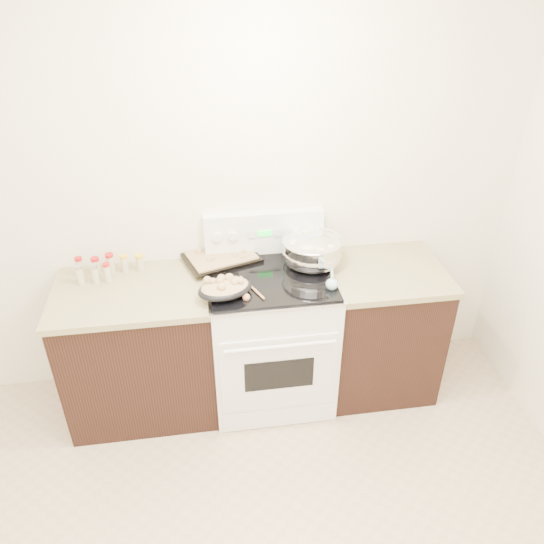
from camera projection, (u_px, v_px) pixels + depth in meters
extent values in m
cube|color=white|center=(206.00, 193.00, 3.24)|extent=(4.00, 0.05, 2.70)
cube|color=black|center=(142.00, 352.00, 3.37)|extent=(0.90, 0.64, 0.88)
cube|color=brown|center=(132.00, 292.00, 3.12)|extent=(0.93, 0.67, 0.04)
cube|color=black|center=(378.00, 329.00, 3.56)|extent=(0.70, 0.64, 0.88)
cube|color=brown|center=(386.00, 271.00, 3.32)|extent=(0.73, 0.67, 0.04)
cube|color=white|center=(271.00, 338.00, 3.45)|extent=(0.76, 0.66, 0.92)
cube|color=white|center=(279.00, 374.00, 3.17)|extent=(0.70, 0.01, 0.55)
cube|color=black|center=(279.00, 375.00, 3.17)|extent=(0.42, 0.01, 0.22)
cylinder|color=white|center=(280.00, 347.00, 3.01)|extent=(0.65, 0.02, 0.02)
cube|color=white|center=(279.00, 418.00, 3.37)|extent=(0.70, 0.01, 0.14)
cube|color=silver|center=(271.00, 278.00, 3.21)|extent=(0.78, 0.68, 0.01)
cube|color=black|center=(271.00, 276.00, 3.20)|extent=(0.74, 0.64, 0.01)
cube|color=white|center=(264.00, 232.00, 3.37)|extent=(0.76, 0.07, 0.28)
cylinder|color=white|center=(217.00, 237.00, 3.29)|extent=(0.06, 0.02, 0.06)
cylinder|color=white|center=(233.00, 236.00, 3.30)|extent=(0.06, 0.02, 0.06)
cylinder|color=white|center=(296.00, 232.00, 3.35)|extent=(0.06, 0.02, 0.06)
cylinder|color=white|center=(312.00, 231.00, 3.36)|extent=(0.06, 0.02, 0.06)
cube|color=#19E533|center=(265.00, 234.00, 3.33)|extent=(0.09, 0.00, 0.04)
cube|color=silver|center=(252.00, 235.00, 3.32)|extent=(0.05, 0.00, 0.05)
cube|color=silver|center=(277.00, 233.00, 3.34)|extent=(0.05, 0.00, 0.05)
ellipsoid|color=silver|center=(312.00, 253.00, 3.28)|extent=(0.47, 0.47, 0.22)
cylinder|color=silver|center=(311.00, 263.00, 3.31)|extent=(0.20, 0.20, 0.01)
torus|color=silver|center=(313.00, 241.00, 3.23)|extent=(0.38, 0.38, 0.02)
cylinder|color=silver|center=(312.00, 250.00, 3.27)|extent=(0.35, 0.35, 0.12)
cylinder|color=brown|center=(312.00, 242.00, 3.24)|extent=(0.33, 0.33, 0.00)
cube|color=beige|center=(307.00, 233.00, 3.33)|extent=(0.04, 0.04, 0.03)
cube|color=beige|center=(302.00, 242.00, 3.23)|extent=(0.03, 0.03, 0.03)
cube|color=beige|center=(293.00, 245.00, 3.20)|extent=(0.04, 0.04, 0.02)
cube|color=beige|center=(300.00, 235.00, 3.30)|extent=(0.04, 0.04, 0.02)
cube|color=beige|center=(305.00, 233.00, 3.33)|extent=(0.04, 0.04, 0.03)
cube|color=beige|center=(299.00, 240.00, 3.25)|extent=(0.04, 0.04, 0.02)
cube|color=beige|center=(320.00, 251.00, 3.14)|extent=(0.05, 0.05, 0.03)
cube|color=beige|center=(305.00, 244.00, 3.21)|extent=(0.03, 0.03, 0.02)
cube|color=beige|center=(321.00, 245.00, 3.20)|extent=(0.03, 0.03, 0.03)
cube|color=beige|center=(294.00, 243.00, 3.22)|extent=(0.05, 0.05, 0.03)
cube|color=beige|center=(307.00, 234.00, 3.32)|extent=(0.03, 0.03, 0.02)
cube|color=beige|center=(331.00, 248.00, 3.17)|extent=(0.04, 0.04, 0.03)
cube|color=beige|center=(314.00, 245.00, 3.20)|extent=(0.03, 0.03, 0.02)
cube|color=beige|center=(323.00, 238.00, 3.27)|extent=(0.03, 0.03, 0.02)
cube|color=beige|center=(322.00, 251.00, 3.13)|extent=(0.04, 0.04, 0.03)
ellipsoid|color=black|center=(225.00, 289.00, 3.00)|extent=(0.36, 0.29, 0.08)
ellipsoid|color=tan|center=(225.00, 287.00, 3.00)|extent=(0.33, 0.26, 0.06)
sphere|color=tan|center=(221.00, 278.00, 3.02)|extent=(0.05, 0.05, 0.05)
sphere|color=tan|center=(222.00, 287.00, 2.94)|extent=(0.05, 0.05, 0.05)
sphere|color=tan|center=(220.00, 281.00, 2.99)|extent=(0.05, 0.05, 0.05)
sphere|color=tan|center=(234.00, 282.00, 2.98)|extent=(0.04, 0.04, 0.04)
sphere|color=tan|center=(241.00, 281.00, 2.98)|extent=(0.04, 0.04, 0.04)
sphere|color=tan|center=(207.00, 280.00, 3.00)|extent=(0.05, 0.05, 0.05)
sphere|color=tan|center=(229.00, 278.00, 3.02)|extent=(0.06, 0.06, 0.06)
sphere|color=tan|center=(213.00, 281.00, 2.99)|extent=(0.04, 0.04, 0.04)
cube|color=black|center=(222.00, 258.00, 3.36)|extent=(0.52, 0.44, 0.02)
cube|color=tan|center=(222.00, 256.00, 3.35)|extent=(0.46, 0.38, 0.02)
sphere|color=tan|center=(244.00, 252.00, 3.38)|extent=(0.04, 0.04, 0.04)
sphere|color=tan|center=(236.00, 251.00, 3.39)|extent=(0.03, 0.03, 0.03)
sphere|color=tan|center=(199.00, 251.00, 3.37)|extent=(0.04, 0.04, 0.04)
sphere|color=tan|center=(213.00, 258.00, 3.30)|extent=(0.03, 0.03, 0.03)
sphere|color=tan|center=(244.00, 257.00, 3.32)|extent=(0.04, 0.04, 0.04)
sphere|color=tan|center=(226.00, 248.00, 3.41)|extent=(0.04, 0.04, 0.04)
sphere|color=tan|center=(209.00, 260.00, 3.29)|extent=(0.04, 0.04, 0.04)
sphere|color=tan|center=(246.00, 247.00, 3.42)|extent=(0.03, 0.03, 0.03)
sphere|color=tan|center=(235.00, 255.00, 3.34)|extent=(0.04, 0.04, 0.04)
sphere|color=tan|center=(207.00, 248.00, 3.41)|extent=(0.03, 0.03, 0.03)
cylinder|color=tan|center=(252.00, 287.00, 3.07)|extent=(0.12, 0.25, 0.01)
sphere|color=tan|center=(246.00, 297.00, 2.98)|extent=(0.04, 0.04, 0.04)
sphere|color=#9BD2E7|center=(332.00, 284.00, 3.07)|extent=(0.07, 0.07, 0.07)
cylinder|color=#9BD2E7|center=(332.00, 271.00, 3.15)|extent=(0.07, 0.22, 0.06)
cylinder|color=#BFB28C|center=(80.00, 268.00, 3.21)|extent=(0.04, 0.04, 0.11)
cylinder|color=#B21414|center=(78.00, 259.00, 3.17)|extent=(0.04, 0.04, 0.02)
cylinder|color=#BFB28C|center=(96.00, 267.00, 3.23)|extent=(0.05, 0.05, 0.10)
cylinder|color=#B21414|center=(95.00, 259.00, 3.20)|extent=(0.05, 0.05, 0.02)
cylinder|color=#BFB28C|center=(111.00, 265.00, 3.24)|extent=(0.05, 0.05, 0.11)
cylinder|color=#B21414|center=(109.00, 255.00, 3.21)|extent=(0.05, 0.05, 0.02)
cylinder|color=#BFB28C|center=(125.00, 265.00, 3.26)|extent=(0.04, 0.04, 0.10)
cylinder|color=gold|center=(123.00, 257.00, 3.23)|extent=(0.05, 0.05, 0.02)
cylinder|color=#BFB28C|center=(140.00, 264.00, 3.27)|extent=(0.05, 0.05, 0.09)
cylinder|color=gold|center=(139.00, 256.00, 3.24)|extent=(0.05, 0.05, 0.02)
cylinder|color=#BFB28C|center=(80.00, 276.00, 3.13)|extent=(0.04, 0.04, 0.11)
cylinder|color=#B2B2B7|center=(78.00, 267.00, 3.10)|extent=(0.05, 0.05, 0.02)
cylinder|color=#BFB28C|center=(95.00, 275.00, 3.15)|extent=(0.04, 0.04, 0.10)
cylinder|color=#B2B2B7|center=(93.00, 267.00, 3.12)|extent=(0.05, 0.05, 0.02)
cylinder|color=#BFB28C|center=(108.00, 274.00, 3.15)|extent=(0.04, 0.04, 0.11)
cylinder|color=#B21414|center=(106.00, 265.00, 3.12)|extent=(0.04, 0.04, 0.02)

